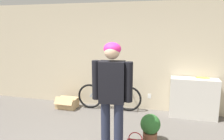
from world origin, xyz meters
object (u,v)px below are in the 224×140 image
object	(u,v)px
potted_plant	(150,127)
person	(112,89)
bicycle	(109,97)
banana	(203,78)
cardboard_box	(67,103)

from	to	relation	value
potted_plant	person	bearing A→B (deg)	-139.65
potted_plant	bicycle	bearing A→B (deg)	130.35
potted_plant	banana	bearing A→B (deg)	55.52
cardboard_box	potted_plant	world-z (taller)	potted_plant
person	banana	size ratio (longest dim) A/B	5.68
person	bicycle	bearing A→B (deg)	101.24
bicycle	cardboard_box	world-z (taller)	bicycle
banana	potted_plant	bearing A→B (deg)	-124.48
person	potted_plant	xyz separation A→B (m)	(0.56, 0.48, -0.78)
potted_plant	cardboard_box	bearing A→B (deg)	151.63
bicycle	cardboard_box	size ratio (longest dim) A/B	3.19
banana	person	bearing A→B (deg)	-128.98
bicycle	cardboard_box	bearing A→B (deg)	-175.50
banana	potted_plant	xyz separation A→B (m)	(-0.99, -1.44, -0.63)
bicycle	potted_plant	world-z (taller)	bicycle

